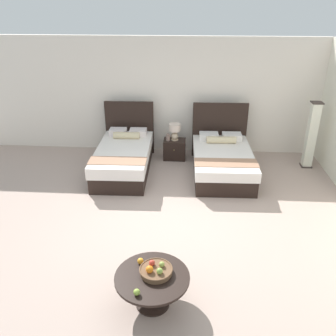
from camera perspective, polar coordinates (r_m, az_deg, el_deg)
The scene contains 12 objects.
ground_plane at distance 6.21m, azimuth -0.23°, elevation -8.45°, with size 10.40×10.05×0.02m, color tan.
wall_back at distance 8.63m, azimuth 1.30°, elevation 11.37°, with size 10.40×0.12×2.69m, color white.
bed_near_window at distance 7.85m, azimuth -6.98°, elevation 1.79°, with size 1.18×2.20×1.27m.
bed_near_corner at distance 7.76m, azimuth 8.59°, elevation 1.30°, with size 1.29×2.09×1.30m.
nightstand at distance 8.43m, azimuth 1.06°, elevation 3.01°, with size 0.51×0.44×0.45m.
table_lamp at distance 8.29m, azimuth 1.09°, elevation 6.03°, with size 0.27×0.27×0.39m.
vase at distance 8.29m, azimuth 0.01°, elevation 4.89°, with size 0.09×0.09×0.16m.
coffee_table at distance 4.55m, azimuth -2.52°, elevation -17.64°, with size 0.91×0.91×0.45m.
fruit_bowl at distance 4.49m, azimuth -1.98°, elevation -15.91°, with size 0.41×0.41×0.15m.
loose_apple at distance 4.26m, azimuth -4.98°, elevation -19.05°, with size 0.08×0.08×0.08m.
loose_orange at distance 4.64m, azimuth -4.39°, elevation -14.52°, with size 0.08×0.08×0.08m.
floor_lamp_corner at distance 8.42m, azimuth 21.79°, elevation 4.82°, with size 0.23×0.23×1.48m.
Camera 1 is at (0.37, -5.13, 3.47)m, focal length 38.37 mm.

